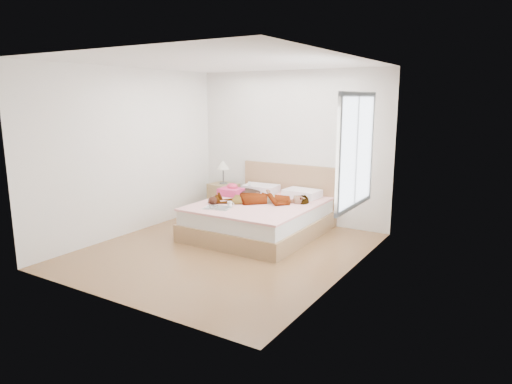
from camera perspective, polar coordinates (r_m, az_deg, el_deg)
ground at (r=6.59m, az=-3.90°, el=-7.25°), size 4.00×4.00×0.00m
woman at (r=7.20m, az=0.82°, el=-0.53°), size 1.58×1.19×0.21m
hair at (r=7.88m, az=-1.07°, el=0.10°), size 0.51×0.62×0.09m
phone at (r=7.78m, az=-0.84°, el=1.06°), size 0.09×0.11×0.05m
room_shell at (r=5.72m, az=12.41°, el=5.02°), size 4.00×4.00×4.00m
bed at (r=7.34m, az=0.76°, el=-2.99°), size 1.80×2.08×1.00m
towel at (r=7.75m, az=-3.12°, el=0.17°), size 0.39×0.33×0.20m
magazine at (r=6.87m, az=-4.88°, el=-1.98°), size 0.44×0.34×0.02m
coffee_mug at (r=6.95m, az=-3.29°, el=-1.50°), size 0.12×0.09×0.08m
plush_toy at (r=7.15m, az=-5.39°, el=-1.00°), size 0.18×0.23×0.12m
nightstand at (r=8.52m, az=-4.07°, el=-0.55°), size 0.53×0.49×1.02m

